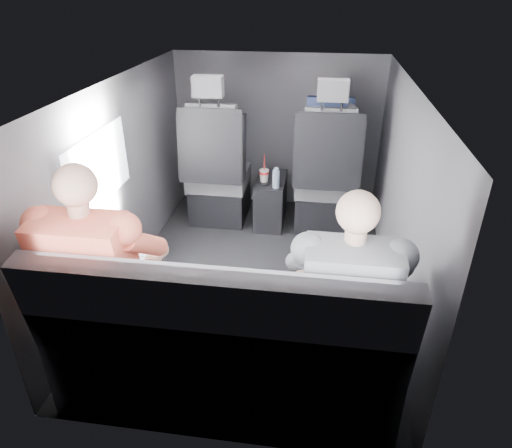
# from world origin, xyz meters

# --- Properties ---
(floor) EXTENTS (2.60, 2.60, 0.00)m
(floor) POSITION_xyz_m (0.00, 0.00, 0.00)
(floor) COLOR black
(floor) RESTS_ON ground
(ceiling) EXTENTS (2.60, 2.60, 0.00)m
(ceiling) POSITION_xyz_m (0.00, 0.00, 1.35)
(ceiling) COLOR #B2B2AD
(ceiling) RESTS_ON panel_back
(panel_left) EXTENTS (0.02, 2.60, 1.35)m
(panel_left) POSITION_xyz_m (-0.90, 0.00, 0.68)
(panel_left) COLOR #56565B
(panel_left) RESTS_ON floor
(panel_right) EXTENTS (0.02, 2.60, 1.35)m
(panel_right) POSITION_xyz_m (0.90, 0.00, 0.68)
(panel_right) COLOR #56565B
(panel_right) RESTS_ON floor
(panel_front) EXTENTS (1.80, 0.02, 1.35)m
(panel_front) POSITION_xyz_m (0.00, 1.30, 0.68)
(panel_front) COLOR #56565B
(panel_front) RESTS_ON floor
(panel_back) EXTENTS (1.80, 0.02, 1.35)m
(panel_back) POSITION_xyz_m (0.00, -1.30, 0.68)
(panel_back) COLOR #56565B
(panel_back) RESTS_ON floor
(side_window) EXTENTS (0.02, 0.75, 0.42)m
(side_window) POSITION_xyz_m (-0.88, -0.30, 0.90)
(side_window) COLOR white
(side_window) RESTS_ON panel_left
(seatbelt) EXTENTS (0.35, 0.11, 0.59)m
(seatbelt) POSITION_xyz_m (0.45, 0.67, 0.80)
(seatbelt) COLOR black
(seatbelt) RESTS_ON front_seat_right
(front_seat_left) EXTENTS (0.52, 0.58, 1.26)m
(front_seat_left) POSITION_xyz_m (-0.45, 0.84, 0.40)
(front_seat_left) COLOR black
(front_seat_left) RESTS_ON floor
(front_seat_right) EXTENTS (0.52, 0.58, 1.26)m
(front_seat_right) POSITION_xyz_m (0.45, 0.84, 0.40)
(front_seat_right) COLOR black
(front_seat_right) RESTS_ON floor
(center_console) EXTENTS (0.24, 0.48, 0.41)m
(center_console) POSITION_xyz_m (0.00, 0.88, 0.20)
(center_console) COLOR black
(center_console) RESTS_ON floor
(rear_bench) EXTENTS (1.60, 0.57, 0.92)m
(rear_bench) POSITION_xyz_m (0.00, -1.06, 0.31)
(rear_bench) COLOR #57565B
(rear_bench) RESTS_ON floor
(soda_cup) EXTENTS (0.08, 0.08, 0.24)m
(soda_cup) POSITION_xyz_m (-0.05, 0.80, 0.46)
(soda_cup) COLOR white
(soda_cup) RESTS_ON center_console
(water_bottle) EXTENTS (0.06, 0.06, 0.17)m
(water_bottle) POSITION_xyz_m (0.06, 0.71, 0.48)
(water_bottle) COLOR #ADCAEA
(water_bottle) RESTS_ON center_console
(laptop_white) EXTENTS (0.40, 0.42, 0.26)m
(laptop_white) POSITION_xyz_m (-0.64, -0.75, 0.64)
(laptop_white) COLOR silver
(laptop_white) RESTS_ON passenger_rear_left
(laptop_black) EXTENTS (0.34, 0.31, 0.23)m
(laptop_black) POSITION_xyz_m (0.55, -0.80, 0.63)
(laptop_black) COLOR black
(laptop_black) RESTS_ON passenger_rear_right
(passenger_rear_left) EXTENTS (0.51, 0.63, 1.23)m
(passenger_rear_left) POSITION_xyz_m (-0.58, -0.97, 0.63)
(passenger_rear_left) COLOR #3A393E
(passenger_rear_left) RESTS_ON rear_bench
(passenger_rear_right) EXTENTS (0.48, 0.60, 1.19)m
(passenger_rear_right) POSITION_xyz_m (0.54, -0.97, 0.61)
(passenger_rear_right) COLOR navy
(passenger_rear_right) RESTS_ON rear_bench
(passenger_front_right) EXTENTS (0.38, 0.38, 0.74)m
(passenger_front_right) POSITION_xyz_m (0.45, 1.10, 0.74)
(passenger_front_right) COLOR navy
(passenger_front_right) RESTS_ON front_seat_right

